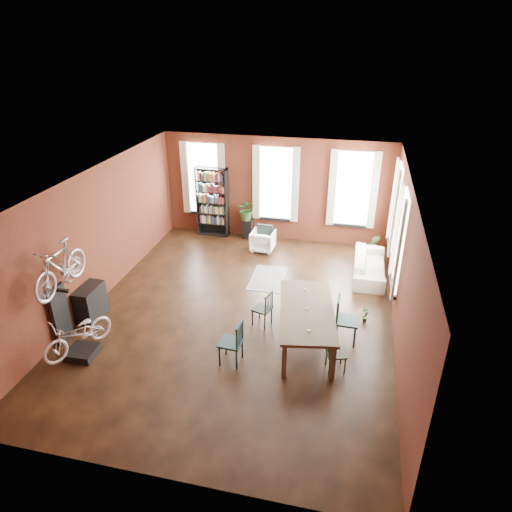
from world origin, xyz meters
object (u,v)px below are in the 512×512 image
(dining_chair_d, at_px, (347,320))
(bike_trainer, at_px, (83,352))
(bookshelf, at_px, (212,202))
(dining_chair_c, at_px, (336,353))
(white_armchair, at_px, (263,240))
(console_table, at_px, (91,302))
(dining_table, at_px, (306,326))
(dining_chair_a, at_px, (231,342))
(cream_sofa, at_px, (370,262))
(bicycle_floor, at_px, (75,319))
(dining_chair_b, at_px, (262,308))
(plant_stand, at_px, (248,229))

(dining_chair_d, height_order, bike_trainer, dining_chair_d)
(bookshelf, bearing_deg, dining_chair_c, -53.04)
(dining_chair_c, distance_m, white_armchair, 5.56)
(bookshelf, xyz_separation_m, console_table, (-1.28, -5.20, -0.70))
(dining_table, height_order, dining_chair_a, dining_chair_a)
(cream_sofa, bearing_deg, bicycle_floor, 130.39)
(dining_chair_a, bearing_deg, bike_trainer, -76.56)
(bookshelf, relative_size, white_armchair, 3.22)
(dining_chair_b, relative_size, bicycle_floor, 0.56)
(bookshelf, height_order, console_table, bookshelf)
(dining_chair_a, xyz_separation_m, cream_sofa, (2.67, 4.30, -0.07))
(cream_sofa, distance_m, bike_trainer, 7.45)
(dining_chair_b, height_order, dining_chair_c, dining_chair_b)
(cream_sofa, relative_size, plant_stand, 3.45)
(bookshelf, relative_size, cream_sofa, 1.06)
(dining_chair_b, bearing_deg, dining_chair_c, 72.74)
(dining_table, distance_m, bicycle_floor, 4.67)
(cream_sofa, xyz_separation_m, bike_trainer, (-5.69, -4.81, -0.33))
(dining_chair_b, relative_size, bookshelf, 0.38)
(dining_chair_a, xyz_separation_m, console_table, (-3.56, 0.80, -0.07))
(dining_chair_c, bearing_deg, bookshelf, 19.29)
(dining_chair_a, height_order, dining_chair_b, dining_chair_a)
(white_armchair, bearing_deg, dining_chair_d, 126.56)
(dining_chair_d, height_order, bicycle_floor, bicycle_floor)
(bike_trainer, bearing_deg, bookshelf, 83.53)
(dining_chair_b, relative_size, console_table, 1.05)
(bicycle_floor, bearing_deg, console_table, 137.38)
(console_table, bearing_deg, dining_chair_b, 8.94)
(plant_stand, bearing_deg, dining_table, -63.48)
(bookshelf, height_order, cream_sofa, bookshelf)
(dining_chair_a, bearing_deg, dining_chair_b, 170.70)
(dining_chair_b, distance_m, dining_chair_c, 2.09)
(dining_chair_a, relative_size, cream_sofa, 0.45)
(plant_stand, bearing_deg, cream_sofa, -24.11)
(bookshelf, bearing_deg, white_armchair, -24.28)
(dining_chair_b, distance_m, bookshelf, 5.32)
(dining_table, height_order, dining_chair_c, dining_table)
(bookshelf, bearing_deg, dining_table, -53.93)
(dining_table, bearing_deg, plant_stand, 106.66)
(dining_table, distance_m, bike_trainer, 4.65)
(dining_chair_b, bearing_deg, bookshelf, -133.25)
(dining_table, bearing_deg, dining_chair_c, -57.45)
(white_armchair, bearing_deg, dining_chair_a, 97.83)
(dining_table, distance_m, white_armchair, 4.59)
(bike_trainer, distance_m, bicycle_floor, 0.84)
(white_armchair, height_order, plant_stand, white_armchair)
(cream_sofa, height_order, console_table, cream_sofa)
(dining_chair_d, bearing_deg, dining_chair_c, 172.63)
(cream_sofa, bearing_deg, white_armchair, 74.29)
(bookshelf, distance_m, cream_sofa, 5.28)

